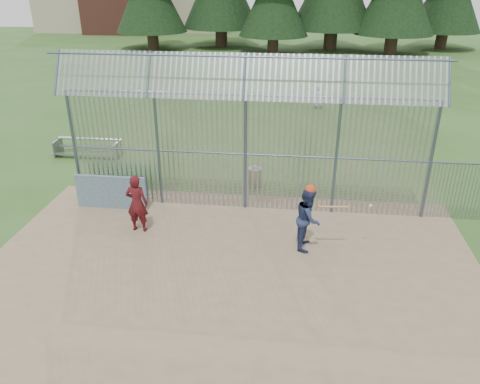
# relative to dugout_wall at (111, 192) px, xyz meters

# --- Properties ---
(ground) EXTENTS (120.00, 120.00, 0.00)m
(ground) POSITION_rel_dugout_wall_xyz_m (4.60, -2.90, -0.62)
(ground) COLOR #2D511E
(ground) RESTS_ON ground
(dirt_infield) EXTENTS (14.00, 10.00, 0.02)m
(dirt_infield) POSITION_rel_dugout_wall_xyz_m (4.60, -3.40, -0.61)
(dirt_infield) COLOR #756047
(dirt_infield) RESTS_ON ground
(dugout_wall) EXTENTS (2.50, 0.12, 1.20)m
(dugout_wall) POSITION_rel_dugout_wall_xyz_m (0.00, 0.00, 0.00)
(dugout_wall) COLOR #38566B
(dugout_wall) RESTS_ON dirt_infield
(batter) EXTENTS (0.81, 0.99, 1.90)m
(batter) POSITION_rel_dugout_wall_xyz_m (6.72, -1.77, 0.35)
(batter) COLOR navy
(batter) RESTS_ON dirt_infield
(onlooker) EXTENTS (0.71, 0.48, 1.90)m
(onlooker) POSITION_rel_dugout_wall_xyz_m (1.41, -1.42, 0.35)
(onlooker) COLOR maroon
(onlooker) RESTS_ON dirt_infield
(bg_kid_standing) EXTENTS (0.82, 0.64, 1.48)m
(bg_kid_standing) POSITION_rel_dugout_wall_xyz_m (7.57, 14.44, 0.12)
(bg_kid_standing) COLOR gray
(bg_kid_standing) RESTS_ON ground
(batting_gear) EXTENTS (1.94, 0.38, 0.63)m
(batting_gear) POSITION_rel_dugout_wall_xyz_m (6.85, -1.79, 1.21)
(batting_gear) COLOR red
(batting_gear) RESTS_ON ground
(trash_can) EXTENTS (0.56, 0.56, 0.82)m
(trash_can) POSITION_rel_dugout_wall_xyz_m (4.77, 2.47, -0.24)
(trash_can) COLOR gray
(trash_can) RESTS_ON ground
(bleacher) EXTENTS (3.00, 0.95, 0.72)m
(bleacher) POSITION_rel_dugout_wall_xyz_m (-2.99, 4.85, -0.21)
(bleacher) COLOR slate
(bleacher) RESTS_ON ground
(backstop_fence) EXTENTS (20.09, 0.81, 5.30)m
(backstop_fence) POSITION_rel_dugout_wall_xyz_m (6.41, 0.53, 1.74)
(backstop_fence) COLOR #47566B
(backstop_fence) RESTS_ON ground
(distant_buildings) EXTENTS (26.50, 10.50, 8.00)m
(distant_buildings) POSITION_rel_dugout_wall_xyz_m (-18.58, 53.59, 2.98)
(distant_buildings) COLOR brown
(distant_buildings) RESTS_ON ground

